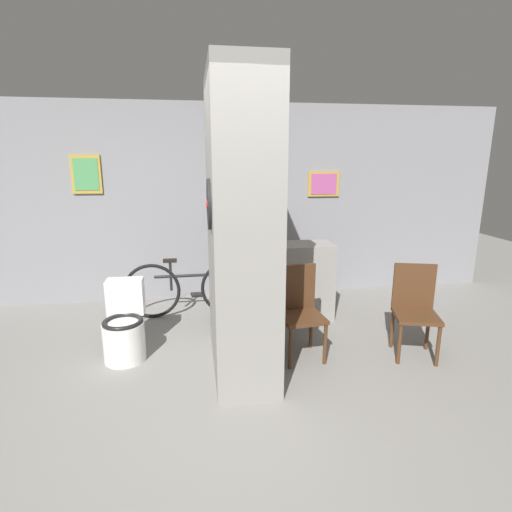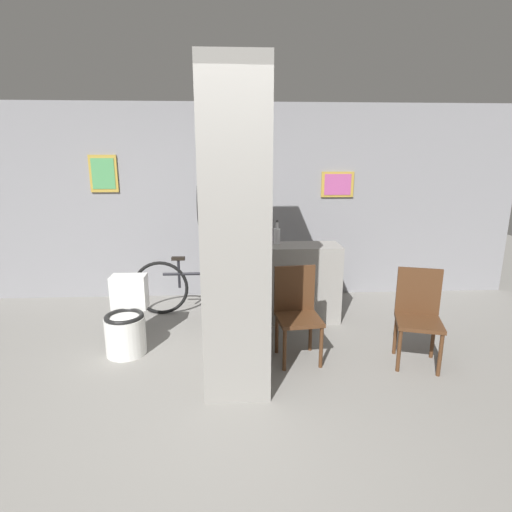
{
  "view_description": "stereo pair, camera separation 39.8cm",
  "coord_description": "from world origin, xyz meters",
  "px_view_note": "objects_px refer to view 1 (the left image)",
  "views": [
    {
      "loc": [
        -0.28,
        -2.78,
        1.91
      ],
      "look_at": [
        0.32,
        1.04,
        0.95
      ],
      "focal_mm": 28.0,
      "sensor_mm": 36.0,
      "label": 1
    },
    {
      "loc": [
        0.12,
        -2.82,
        1.91
      ],
      "look_at": [
        0.32,
        1.04,
        0.95
      ],
      "focal_mm": 28.0,
      "sensor_mm": 36.0,
      "label": 2
    }
  ],
  "objects_px": {
    "chair_near_pillar": "(299,308)",
    "bottle_tall": "(270,235)",
    "bicycle": "(191,288)",
    "toilet": "(125,327)",
    "chair_by_doorway": "(415,307)"
  },
  "relations": [
    {
      "from": "bicycle",
      "to": "chair_near_pillar",
      "type": "bearing_deg",
      "value": -48.17
    },
    {
      "from": "bicycle",
      "to": "bottle_tall",
      "type": "height_order",
      "value": "bottle_tall"
    },
    {
      "from": "toilet",
      "to": "bicycle",
      "type": "distance_m",
      "value": 1.15
    },
    {
      "from": "chair_by_doorway",
      "to": "bottle_tall",
      "type": "xyz_separation_m",
      "value": [
        -1.22,
        1.17,
        0.53
      ]
    },
    {
      "from": "chair_near_pillar",
      "to": "chair_by_doorway",
      "type": "height_order",
      "value": "same"
    },
    {
      "from": "bicycle",
      "to": "chair_by_doorway",
      "type": "bearing_deg",
      "value": -31.13
    },
    {
      "from": "chair_near_pillar",
      "to": "bottle_tall",
      "type": "height_order",
      "value": "bottle_tall"
    },
    {
      "from": "toilet",
      "to": "chair_near_pillar",
      "type": "height_order",
      "value": "chair_near_pillar"
    },
    {
      "from": "bicycle",
      "to": "toilet",
      "type": "bearing_deg",
      "value": -123.73
    },
    {
      "from": "toilet",
      "to": "chair_by_doorway",
      "type": "relative_size",
      "value": 0.82
    },
    {
      "from": "bottle_tall",
      "to": "chair_by_doorway",
      "type": "bearing_deg",
      "value": -43.64
    },
    {
      "from": "toilet",
      "to": "chair_by_doorway",
      "type": "height_order",
      "value": "chair_by_doorway"
    },
    {
      "from": "toilet",
      "to": "bicycle",
      "type": "relative_size",
      "value": 0.46
    },
    {
      "from": "chair_by_doorway",
      "to": "bicycle",
      "type": "distance_m",
      "value": 2.54
    },
    {
      "from": "bicycle",
      "to": "bottle_tall",
      "type": "distance_m",
      "value": 1.17
    }
  ]
}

